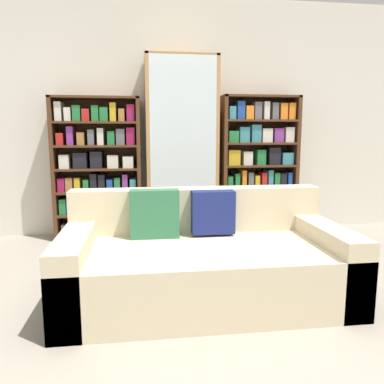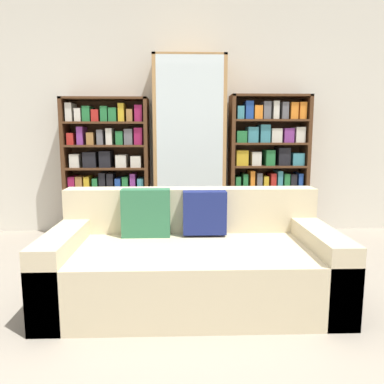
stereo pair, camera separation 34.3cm
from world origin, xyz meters
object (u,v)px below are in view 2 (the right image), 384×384
wine_bottle (261,236)px  bookshelf_right (268,166)px  bookshelf_left (108,170)px  couch (192,261)px  display_cabinet (189,149)px

wine_bottle → bookshelf_right: bearing=73.0°
bookshelf_right → bookshelf_left: bearing=180.0°
couch → wine_bottle: bearing=54.6°
couch → display_cabinet: display_cabinet is taller
couch → bookshelf_right: bookshelf_right is taller
bookshelf_right → couch: bearing=-118.6°
couch → wine_bottle: (0.73, 1.02, -0.11)m
couch → bookshelf_left: 2.01m
bookshelf_left → wine_bottle: bearing=-23.2°
bookshelf_left → wine_bottle: size_ratio=4.12×
bookshelf_left → display_cabinet: bearing=-1.0°
bookshelf_right → wine_bottle: bearing=-107.0°
couch → bookshelf_right: size_ratio=1.23×
couch → display_cabinet: (0.03, 1.71, 0.74)m
bookshelf_left → wine_bottle: (1.63, -0.70, -0.60)m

